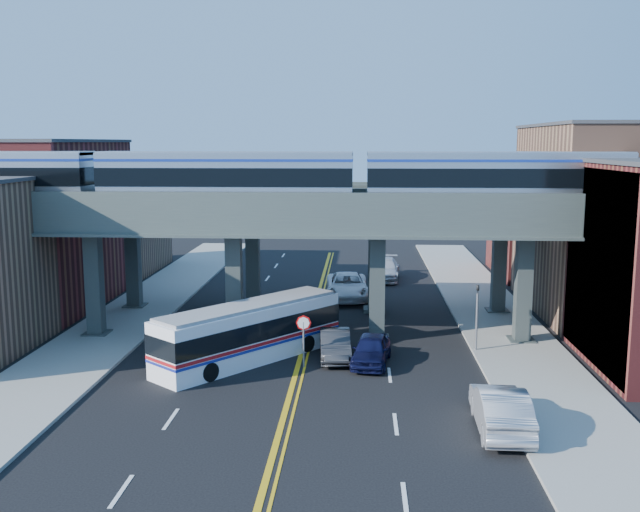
# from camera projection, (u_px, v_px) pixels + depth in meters

# --- Properties ---
(ground) EXTENTS (120.00, 120.00, 0.00)m
(ground) POSITION_uv_depth(u_px,v_px,m) (292.00, 388.00, 32.30)
(ground) COLOR black
(ground) RESTS_ON ground
(sidewalk_west) EXTENTS (5.00, 70.00, 0.16)m
(sidewalk_west) POSITION_uv_depth(u_px,v_px,m) (117.00, 326.00, 42.79)
(sidewalk_west) COLOR gray
(sidewalk_west) RESTS_ON ground
(sidewalk_east) EXTENTS (5.00, 70.00, 0.16)m
(sidewalk_east) POSITION_uv_depth(u_px,v_px,m) (505.00, 332.00, 41.50)
(sidewalk_east) COLOR gray
(sidewalk_east) RESTS_ON ground
(building_west_b) EXTENTS (8.00, 14.00, 11.00)m
(building_west_b) POSITION_uv_depth(u_px,v_px,m) (42.00, 224.00, 48.24)
(building_west_b) COLOR maroon
(building_west_b) RESTS_ON ground
(building_west_c) EXTENTS (8.00, 10.00, 8.00)m
(building_west_c) POSITION_uv_depth(u_px,v_px,m) (110.00, 225.00, 61.30)
(building_west_c) COLOR brown
(building_west_c) RESTS_ON ground
(building_east_b) EXTENTS (8.00, 14.00, 12.00)m
(building_east_b) POSITION_uv_depth(u_px,v_px,m) (599.00, 220.00, 46.09)
(building_east_b) COLOR brown
(building_east_b) RESTS_ON ground
(building_east_c) EXTENTS (8.00, 10.00, 9.00)m
(building_east_c) POSITION_uv_depth(u_px,v_px,m) (547.00, 221.00, 59.14)
(building_east_c) COLOR maroon
(building_east_c) RESTS_ON ground
(mural_panel) EXTENTS (0.10, 9.50, 9.50)m
(mural_panel) POSITION_uv_depth(u_px,v_px,m) (596.00, 272.00, 34.68)
(mural_panel) COLOR teal
(mural_panel) RESTS_ON ground
(elevated_viaduct_near) EXTENTS (52.00, 3.60, 7.40)m
(elevated_viaduct_near) POSITION_uv_depth(u_px,v_px,m) (305.00, 226.00, 39.17)
(elevated_viaduct_near) COLOR #394341
(elevated_viaduct_near) RESTS_ON ground
(elevated_viaduct_far) EXTENTS (52.00, 3.60, 7.40)m
(elevated_viaduct_far) POSITION_uv_depth(u_px,v_px,m) (313.00, 213.00, 46.07)
(elevated_viaduct_far) COLOR #394341
(elevated_viaduct_far) RESTS_ON ground
(transit_train) EXTENTS (42.99, 2.69, 3.13)m
(transit_train) POSITION_uv_depth(u_px,v_px,m) (227.00, 177.00, 38.99)
(transit_train) COLOR black
(transit_train) RESTS_ON elevated_viaduct_near
(stop_sign) EXTENTS (0.76, 0.09, 2.63)m
(stop_sign) POSITION_uv_depth(u_px,v_px,m) (304.00, 333.00, 34.96)
(stop_sign) COLOR slate
(stop_sign) RESTS_ON ground
(traffic_signal) EXTENTS (0.15, 0.18, 4.10)m
(traffic_signal) POSITION_uv_depth(u_px,v_px,m) (477.00, 310.00, 37.34)
(traffic_signal) COLOR slate
(traffic_signal) RESTS_ON ground
(transit_bus) EXTENTS (8.81, 9.86, 2.79)m
(transit_bus) POSITION_uv_depth(u_px,v_px,m) (250.00, 333.00, 36.15)
(transit_bus) COLOR white
(transit_bus) RESTS_ON ground
(car_lane_a) EXTENTS (2.29, 4.52, 1.47)m
(car_lane_a) POSITION_uv_depth(u_px,v_px,m) (371.00, 350.00, 35.62)
(car_lane_a) COLOR black
(car_lane_a) RESTS_ON ground
(car_lane_b) EXTENTS (1.84, 4.46, 1.44)m
(car_lane_b) POSITION_uv_depth(u_px,v_px,m) (335.00, 345.00, 36.59)
(car_lane_b) COLOR #28282B
(car_lane_b) RESTS_ON ground
(car_lane_c) EXTENTS (3.21, 6.43, 1.75)m
(car_lane_c) POSITION_uv_depth(u_px,v_px,m) (347.00, 286.00, 50.72)
(car_lane_c) COLOR white
(car_lane_c) RESTS_ON ground
(car_lane_d) EXTENTS (2.78, 5.95, 1.68)m
(car_lane_d) POSITION_uv_depth(u_px,v_px,m) (384.00, 269.00, 57.71)
(car_lane_d) COLOR silver
(car_lane_d) RESTS_ON ground
(car_parked_curb) EXTENTS (1.98, 5.30, 1.73)m
(car_parked_curb) POSITION_uv_depth(u_px,v_px,m) (501.00, 409.00, 27.39)
(car_parked_curb) COLOR #A6A6AB
(car_parked_curb) RESTS_ON ground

